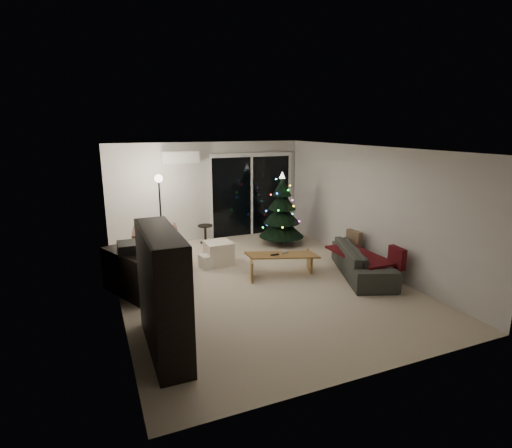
{
  "coord_description": "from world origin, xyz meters",
  "views": [
    {
      "loc": [
        -2.79,
        -6.57,
        2.89
      ],
      "look_at": [
        0.1,
        0.3,
        1.05
      ],
      "focal_mm": 28.0,
      "sensor_mm": 36.0,
      "label": 1
    }
  ],
  "objects_px": {
    "sofa": "(363,261)",
    "bookshelf": "(147,295)",
    "coffee_table": "(282,264)",
    "christmas_tree": "(282,209)",
    "armchair": "(156,247)",
    "media_cabinet": "(132,273)"
  },
  "relations": [
    {
      "from": "sofa",
      "to": "coffee_table",
      "type": "distance_m",
      "value": 1.6
    },
    {
      "from": "bookshelf",
      "to": "coffee_table",
      "type": "bearing_deg",
      "value": 32.55
    },
    {
      "from": "coffee_table",
      "to": "armchair",
      "type": "bearing_deg",
      "value": 165.97
    },
    {
      "from": "bookshelf",
      "to": "sofa",
      "type": "bearing_deg",
      "value": 15.02
    },
    {
      "from": "media_cabinet",
      "to": "coffee_table",
      "type": "relative_size",
      "value": 0.93
    },
    {
      "from": "armchair",
      "to": "coffee_table",
      "type": "relative_size",
      "value": 0.69
    },
    {
      "from": "armchair",
      "to": "christmas_tree",
      "type": "height_order",
      "value": "christmas_tree"
    },
    {
      "from": "media_cabinet",
      "to": "coffee_table",
      "type": "bearing_deg",
      "value": -27.94
    },
    {
      "from": "media_cabinet",
      "to": "coffee_table",
      "type": "distance_m",
      "value": 2.84
    },
    {
      "from": "media_cabinet",
      "to": "coffee_table",
      "type": "height_order",
      "value": "media_cabinet"
    },
    {
      "from": "bookshelf",
      "to": "sofa",
      "type": "relative_size",
      "value": 0.8
    },
    {
      "from": "sofa",
      "to": "christmas_tree",
      "type": "xyz_separation_m",
      "value": [
        -0.52,
        2.56,
        0.61
      ]
    },
    {
      "from": "bookshelf",
      "to": "media_cabinet",
      "type": "xyz_separation_m",
      "value": [
        0.0,
        2.02,
        -0.42
      ]
    },
    {
      "from": "media_cabinet",
      "to": "christmas_tree",
      "type": "xyz_separation_m",
      "value": [
        3.78,
        1.76,
        0.51
      ]
    },
    {
      "from": "bookshelf",
      "to": "media_cabinet",
      "type": "distance_m",
      "value": 2.06
    },
    {
      "from": "bookshelf",
      "to": "christmas_tree",
      "type": "relative_size",
      "value": 0.9
    },
    {
      "from": "christmas_tree",
      "to": "armchair",
      "type": "bearing_deg",
      "value": -172.08
    },
    {
      "from": "sofa",
      "to": "bookshelf",
      "type": "bearing_deg",
      "value": 126.74
    },
    {
      "from": "sofa",
      "to": "christmas_tree",
      "type": "bearing_deg",
      "value": 32.44
    },
    {
      "from": "bookshelf",
      "to": "coffee_table",
      "type": "xyz_separation_m",
      "value": [
        2.83,
        1.86,
        -0.6
      ]
    },
    {
      "from": "coffee_table",
      "to": "christmas_tree",
      "type": "xyz_separation_m",
      "value": [
        0.94,
        1.92,
        0.69
      ]
    },
    {
      "from": "armchair",
      "to": "media_cabinet",
      "type": "bearing_deg",
      "value": 73.1
    }
  ]
}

